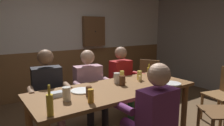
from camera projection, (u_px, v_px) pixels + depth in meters
name	position (u px, v px, depth m)	size (l,w,h in m)	color
back_wall_upper	(49.00, 15.00, 4.36)	(6.60, 0.12, 1.54)	silver
back_wall_wainscot	(52.00, 73.00, 4.58)	(6.60, 0.12, 1.00)	brown
dining_table	(115.00, 96.00, 2.56)	(2.10, 0.83, 0.78)	brown
person_0	(48.00, 91.00, 2.73)	(0.56, 0.56, 1.23)	black
person_1	(90.00, 85.00, 3.08)	(0.58, 0.54, 1.19)	#B78493
person_2	(124.00, 79.00, 3.43)	(0.51, 0.55, 1.20)	#AD1919
person_3	(151.00, 114.00, 2.05)	(0.53, 0.54, 1.20)	#6B2D66
chair_empty_near_left	(148.00, 81.00, 4.02)	(0.60, 0.60, 0.88)	brown
table_candle	(140.00, 79.00, 2.83)	(0.04, 0.04, 0.08)	#F9E08C
condiment_caddy	(57.00, 94.00, 2.23)	(0.14, 0.10, 0.05)	#B2B7BC
plate_0	(172.00, 83.00, 2.71)	(0.25, 0.25, 0.01)	white
plate_1	(82.00, 91.00, 2.40)	(0.26, 0.26, 0.01)	white
bottle_0	(149.00, 72.00, 3.11)	(0.05, 0.05, 0.20)	gold
bottle_1	(50.00, 104.00, 1.73)	(0.06, 0.06, 0.27)	gold
pint_glass_0	(67.00, 94.00, 2.09)	(0.08, 0.08, 0.14)	white
pint_glass_1	(122.00, 76.00, 2.89)	(0.06, 0.06, 0.14)	#E5C64C
pint_glass_2	(122.00, 81.00, 2.65)	(0.08, 0.08, 0.13)	#4C2D19
pint_glass_3	(91.00, 96.00, 2.04)	(0.06, 0.06, 0.14)	gold
pint_glass_4	(139.00, 75.00, 2.93)	(0.07, 0.07, 0.13)	#E5C64C
pint_glass_5	(159.00, 74.00, 3.01)	(0.07, 0.07, 0.14)	#4C2D19
pint_glass_6	(117.00, 78.00, 2.75)	(0.08, 0.08, 0.14)	white
pint_glass_7	(89.00, 91.00, 2.22)	(0.07, 0.07, 0.11)	#4C2D19
wall_dart_cabinet	(94.00, 31.00, 4.89)	(0.56, 0.15, 0.70)	brown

